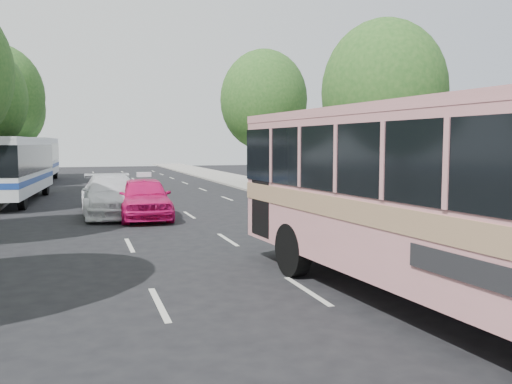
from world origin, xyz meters
name	(u,v)px	position (x,y,z in m)	size (l,w,h in m)	color
ground	(231,272)	(0.00, 0.00, 0.00)	(120.00, 120.00, 0.00)	black
sidewalk_right	(277,189)	(8.50, 20.00, 0.06)	(4.00, 90.00, 0.12)	#9E998E
tree_left_f	(9,106)	(-8.62, 37.94, 6.00)	(5.88, 5.88, 9.16)	#38281E
tree_right_near	(386,87)	(8.78, 7.94, 5.20)	(5.10, 5.10, 7.95)	#38281E
tree_right_far	(265,97)	(9.08, 23.94, 6.12)	(6.00, 6.00, 9.35)	#38281E
pink_bus	(450,183)	(2.73, -4.00, 2.22)	(3.80, 11.40, 3.57)	#CC8488
pink_taxi	(144,198)	(-0.84, 9.55, 0.81)	(1.91, 4.75, 1.62)	#D91266
white_pickup	(111,195)	(-2.00, 10.90, 0.82)	(2.29, 5.62, 1.63)	white
tour_coach_front	(14,163)	(-6.30, 17.76, 1.92)	(3.15, 10.83, 3.20)	silver
tour_coach_rear	(36,155)	(-6.30, 32.89, 2.01)	(2.86, 11.24, 3.34)	silver
taxi_roof_sign	(144,175)	(-0.84, 9.55, 1.71)	(0.55, 0.18, 0.18)	silver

